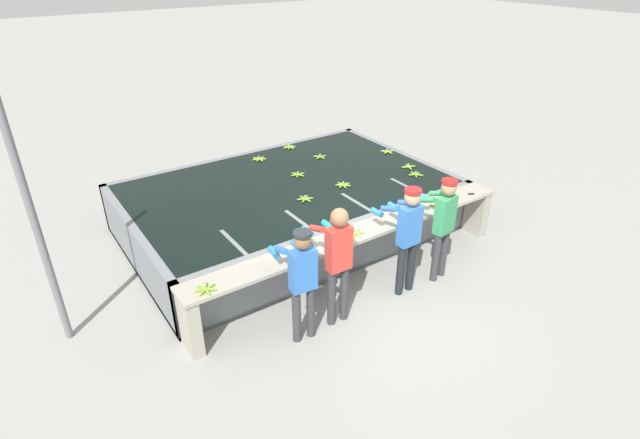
# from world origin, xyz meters

# --- Properties ---
(ground_plane) EXTENTS (80.00, 80.00, 0.00)m
(ground_plane) POSITION_xyz_m (0.00, 0.00, 0.00)
(ground_plane) COLOR #999993
(ground_plane) RESTS_ON ground
(wash_tank) EXTENTS (5.40, 3.55, 0.86)m
(wash_tank) POSITION_xyz_m (0.00, 2.21, 0.43)
(wash_tank) COLOR gray
(wash_tank) RESTS_ON ground
(work_ledge) EXTENTS (5.40, 0.45, 0.86)m
(work_ledge) POSITION_xyz_m (0.00, 0.23, 0.64)
(work_ledge) COLOR #A8A393
(work_ledge) RESTS_ON ground
(worker_0) EXTENTS (0.45, 0.73, 1.57)m
(worker_0) POSITION_xyz_m (-1.34, -0.34, 0.94)
(worker_0) COLOR #38383D
(worker_0) RESTS_ON ground
(worker_1) EXTENTS (0.42, 0.72, 1.69)m
(worker_1) POSITION_xyz_m (-0.79, -0.31, 1.02)
(worker_1) COLOR #38383D
(worker_1) RESTS_ON ground
(worker_2) EXTENTS (0.41, 0.72, 1.64)m
(worker_2) POSITION_xyz_m (0.40, -0.33, 1.00)
(worker_2) COLOR #1E2328
(worker_2) RESTS_ON ground
(worker_3) EXTENTS (0.48, 0.74, 1.62)m
(worker_3) POSITION_xyz_m (1.06, -0.35, 0.98)
(worker_3) COLOR #38383D
(worker_3) RESTS_ON ground
(banana_bunch_floating_0) EXTENTS (0.28, 0.28, 0.08)m
(banana_bunch_floating_0) POSITION_xyz_m (0.13, 3.48, 0.88)
(banana_bunch_floating_0) COLOR #8CB738
(banana_bunch_floating_0) RESTS_ON wash_tank
(banana_bunch_floating_1) EXTENTS (0.28, 0.27, 0.08)m
(banana_bunch_floating_1) POSITION_xyz_m (2.08, 1.24, 0.88)
(banana_bunch_floating_1) COLOR #7FAD33
(banana_bunch_floating_1) RESTS_ON wash_tank
(banana_bunch_floating_2) EXTENTS (0.27, 0.27, 0.08)m
(banana_bunch_floating_2) POSITION_xyz_m (2.22, 1.57, 0.88)
(banana_bunch_floating_2) COLOR #8CB738
(banana_bunch_floating_2) RESTS_ON wash_tank
(banana_bunch_floating_3) EXTENTS (0.28, 0.28, 0.08)m
(banana_bunch_floating_3) POSITION_xyz_m (0.95, 3.70, 0.88)
(banana_bunch_floating_3) COLOR #7FAD33
(banana_bunch_floating_3) RESTS_ON wash_tank
(banana_bunch_floating_4) EXTENTS (0.28, 0.27, 0.08)m
(banana_bunch_floating_4) POSITION_xyz_m (1.16, 2.91, 0.88)
(banana_bunch_floating_4) COLOR #75A333
(banana_bunch_floating_4) RESTS_ON wash_tank
(banana_bunch_floating_5) EXTENTS (0.28, 0.28, 0.08)m
(banana_bunch_floating_5) POSITION_xyz_m (0.74, 1.61, 0.88)
(banana_bunch_floating_5) COLOR #7FAD33
(banana_bunch_floating_5) RESTS_ON wash_tank
(banana_bunch_floating_6) EXTENTS (0.28, 0.27, 0.08)m
(banana_bunch_floating_6) POSITION_xyz_m (0.34, 2.42, 0.88)
(banana_bunch_floating_6) COLOR #75A333
(banana_bunch_floating_6) RESTS_ON wash_tank
(banana_bunch_floating_7) EXTENTS (0.27, 0.28, 0.08)m
(banana_bunch_floating_7) POSITION_xyz_m (-0.09, 1.52, 0.88)
(banana_bunch_floating_7) COLOR #75A333
(banana_bunch_floating_7) RESTS_ON wash_tank
(banana_bunch_floating_8) EXTENTS (0.28, 0.27, 0.08)m
(banana_bunch_floating_8) POSITION_xyz_m (2.42, 2.39, 0.88)
(banana_bunch_floating_8) COLOR #93BC3D
(banana_bunch_floating_8) RESTS_ON wash_tank
(banana_bunch_ledge_0) EXTENTS (0.28, 0.28, 0.08)m
(banana_bunch_ledge_0) POSITION_xyz_m (-0.10, 0.20, 0.88)
(banana_bunch_ledge_0) COLOR #9EC642
(banana_bunch_ledge_0) RESTS_ON work_ledge
(banana_bunch_ledge_1) EXTENTS (0.28, 0.27, 0.08)m
(banana_bunch_ledge_1) POSITION_xyz_m (-2.38, 0.15, 0.88)
(banana_bunch_ledge_1) COLOR #7FAD33
(banana_bunch_ledge_1) RESTS_ON work_ledge
(banana_bunch_ledge_2) EXTENTS (0.27, 0.28, 0.08)m
(banana_bunch_ledge_2) POSITION_xyz_m (1.52, 0.14, 0.88)
(banana_bunch_ledge_2) COLOR #93BC3D
(banana_bunch_ledge_2) RESTS_ON work_ledge
(knife_0) EXTENTS (0.33, 0.17, 0.02)m
(knife_0) POSITION_xyz_m (2.33, 0.11, 0.87)
(knife_0) COLOR silver
(knife_0) RESTS_ON work_ledge
(support_post_left) EXTENTS (0.09, 0.09, 3.20)m
(support_post_left) POSITION_xyz_m (-3.84, 1.35, 1.60)
(support_post_left) COLOR slate
(support_post_left) RESTS_ON ground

